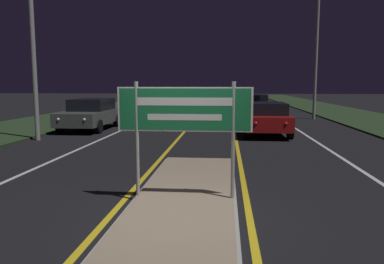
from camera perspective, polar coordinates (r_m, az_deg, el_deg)
The scene contains 16 objects.
ground_plane at distance 6.50m, azimuth -1.77°, elevation -12.35°, with size 160.00×160.00×0.00m, color black.
median_island at distance 7.10m, azimuth -1.12°, elevation -10.27°, with size 1.93×7.54×0.10m.
verge_left at distance 28.10m, azimuth -16.21°, elevation 2.64°, with size 5.00×100.00×0.08m.
verge_right at distance 27.59m, azimuth 23.71°, elevation 2.23°, with size 5.00×100.00×0.08m.
centre_line_yellow_left at distance 31.21m, azimuth 1.70°, elevation 3.30°, with size 0.12×70.00×0.01m.
centre_line_yellow_right at distance 31.16m, azimuth 5.96°, elevation 3.26°, with size 0.12×70.00×0.01m.
lane_line_white_left at distance 31.54m, azimuth -3.83°, elevation 3.33°, with size 0.12×70.00×0.01m.
lane_line_white_right at distance 31.34m, azimuth 11.54°, elevation 3.17°, with size 0.12×70.00×0.01m.
edge_line_white_left at distance 32.15m, azimuth -9.13°, elevation 3.33°, with size 0.10×70.00×0.01m.
edge_line_white_right at distance 31.81m, azimuth 16.93°, elevation 3.06°, with size 0.10×70.00×0.01m.
highway_sign at distance 6.79m, azimuth -1.16°, elevation 2.68°, with size 2.46×0.07×2.14m.
car_receding_0 at distance 16.56m, azimuth 11.09°, elevation 2.17°, with size 1.97×4.31×1.40m.
car_receding_1 at distance 27.35m, azimuth 9.45°, elevation 4.21°, with size 2.04×4.78×1.44m.
car_receding_2 at distance 39.68m, azimuth 7.73°, elevation 5.14°, with size 1.95×4.11×1.35m.
car_receding_3 at distance 51.65m, azimuth 7.32°, elevation 5.67°, with size 1.90×4.56×1.43m.
car_approaching_0 at distance 18.80m, azimuth -15.17°, elevation 2.72°, with size 1.99×4.56×1.47m.
Camera 1 is at (0.75, -6.08, 2.19)m, focal length 35.00 mm.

